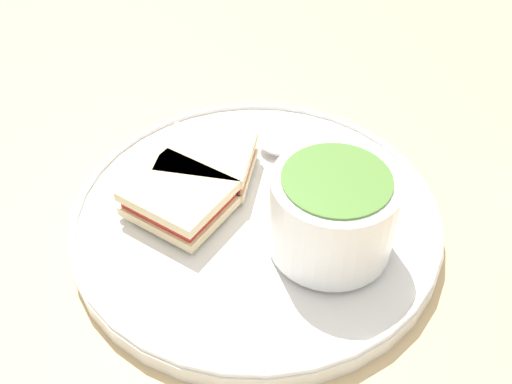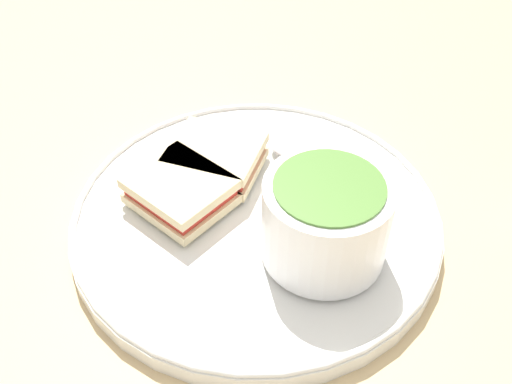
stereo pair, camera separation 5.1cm
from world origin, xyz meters
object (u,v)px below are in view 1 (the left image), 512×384
Objects in this scene: soup_bowl at (333,212)px; sandwich_half_far at (179,198)px; sandwich_half_near at (208,161)px; spoon at (284,151)px.

sandwich_half_far is at bearing -88.39° from soup_bowl.
sandwich_half_near is at bearing -111.13° from soup_bowl.
sandwich_half_near is at bearing 54.26° from spoon.
sandwich_half_near and sandwich_half_far have the same top height.
sandwich_half_near is at bearing 175.11° from sandwich_half_far.
soup_bowl is 0.80× the size of spoon.
spoon is at bearing 148.34° from sandwich_half_far.
spoon is at bearing 130.02° from sandwich_half_near.
spoon is (-0.10, -0.07, -0.03)m from soup_bowl.
sandwich_half_far reaches higher than spoon.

